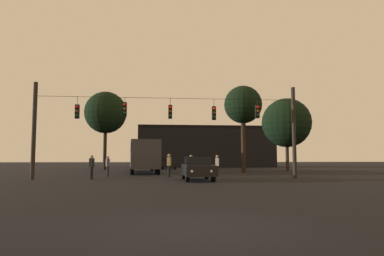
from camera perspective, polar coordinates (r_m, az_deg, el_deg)
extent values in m
plane|color=black|center=(31.89, -4.32, -7.49)|extent=(168.00, 168.00, 0.00)
cylinder|color=black|center=(25.65, -24.46, -0.35)|extent=(0.28, 0.28, 6.58)
cylinder|color=black|center=(26.20, 16.35, -0.68)|extent=(0.28, 0.28, 6.58)
cylinder|color=black|center=(24.58, -3.80, 4.90)|extent=(18.08, 0.02, 0.02)
cylinder|color=black|center=(25.12, -18.24, 4.26)|extent=(0.03, 0.03, 0.55)
cube|color=black|center=(25.02, -18.29, 2.57)|extent=(0.26, 0.32, 0.95)
sphere|color=red|center=(24.88, -18.36, 3.31)|extent=(0.20, 0.20, 0.20)
sphere|color=#5B3D0C|center=(24.85, -18.38, 2.62)|extent=(0.20, 0.20, 0.20)
sphere|color=#0C4219|center=(24.81, -18.40, 1.94)|extent=(0.20, 0.20, 0.20)
cylinder|color=black|center=(24.64, -10.92, 4.52)|extent=(0.03, 0.03, 0.34)
cube|color=black|center=(24.55, -10.94, 3.04)|extent=(0.26, 0.32, 0.95)
sphere|color=red|center=(24.41, -10.97, 3.80)|extent=(0.20, 0.20, 0.20)
sphere|color=#5B3D0C|center=(24.37, -10.98, 3.10)|extent=(0.20, 0.20, 0.20)
sphere|color=#0C4219|center=(24.33, -10.99, 2.40)|extent=(0.20, 0.20, 0.20)
cylinder|color=black|center=(24.54, -3.58, 4.31)|extent=(0.03, 0.03, 0.48)
cube|color=black|center=(24.44, -3.59, 2.66)|extent=(0.26, 0.32, 0.95)
sphere|color=red|center=(24.30, -3.57, 3.42)|extent=(0.20, 0.20, 0.20)
sphere|color=#5B3D0C|center=(24.26, -3.57, 2.72)|extent=(0.20, 0.20, 0.20)
sphere|color=#0C4219|center=(24.22, -3.57, 2.01)|extent=(0.20, 0.20, 0.20)
cylinder|color=black|center=(24.84, 3.60, 4.14)|extent=(0.03, 0.03, 0.54)
cube|color=black|center=(24.74, 3.61, 2.44)|extent=(0.26, 0.32, 0.95)
sphere|color=red|center=(24.60, 3.68, 3.18)|extent=(0.20, 0.20, 0.20)
sphere|color=#5B3D0C|center=(24.56, 3.68, 2.49)|extent=(0.20, 0.20, 0.20)
sphere|color=#0C4219|center=(24.53, 3.69, 1.80)|extent=(0.20, 0.20, 0.20)
cylinder|color=black|center=(25.56, 10.63, 4.15)|extent=(0.03, 0.03, 0.37)
cube|color=black|center=(25.46, 10.66, 2.68)|extent=(0.26, 0.32, 0.95)
sphere|color=red|center=(25.33, 10.76, 3.41)|extent=(0.20, 0.20, 0.20)
sphere|color=#5B3D0C|center=(25.29, 10.77, 2.73)|extent=(0.20, 0.20, 0.20)
sphere|color=#0C4219|center=(25.25, 10.78, 2.06)|extent=(0.20, 0.20, 0.20)
cube|color=#2D2D33|center=(34.52, -7.96, -4.35)|extent=(3.38, 11.17, 2.50)
cube|color=black|center=(34.53, -7.95, -3.34)|extent=(3.37, 10.51, 0.70)
cylinder|color=black|center=(38.46, -9.89, -6.24)|extent=(0.36, 1.02, 1.00)
cylinder|color=black|center=(38.55, -6.57, -6.27)|extent=(0.36, 1.02, 1.00)
cylinder|color=black|center=(32.31, -9.80, -6.51)|extent=(0.36, 1.02, 1.00)
cylinder|color=black|center=(32.41, -5.84, -6.55)|extent=(0.36, 1.02, 1.00)
cylinder|color=black|center=(30.33, -9.76, -6.62)|extent=(0.36, 1.02, 1.00)
cylinder|color=black|center=(30.43, -5.55, -6.66)|extent=(0.36, 1.02, 1.00)
cube|color=beige|center=(37.83, -8.16, -3.47)|extent=(2.62, 1.00, 0.56)
cube|color=beige|center=(31.79, -7.74, -3.21)|extent=(2.62, 1.00, 0.56)
cube|color=black|center=(22.70, 0.92, -6.90)|extent=(1.81, 4.30, 0.68)
cube|color=black|center=(22.83, 0.87, -5.38)|extent=(1.59, 2.32, 0.52)
cylinder|color=black|center=(21.41, 3.48, -7.92)|extent=(0.22, 0.64, 0.64)
cylinder|color=black|center=(21.22, -0.78, -7.96)|extent=(0.22, 0.64, 0.64)
cylinder|color=black|center=(24.22, 2.41, -7.57)|extent=(0.22, 0.64, 0.64)
cylinder|color=black|center=(24.05, -1.35, -7.59)|extent=(0.22, 0.64, 0.64)
sphere|color=white|center=(20.69, 3.18, -7.09)|extent=(0.18, 0.18, 0.18)
sphere|color=white|center=(20.55, -0.02, -7.11)|extent=(0.18, 0.18, 0.18)
cube|color=black|center=(44.73, -3.80, -5.89)|extent=(1.99, 4.38, 0.68)
cube|color=black|center=(44.57, -3.80, -5.12)|extent=(1.69, 2.39, 0.52)
cylinder|color=black|center=(46.17, -4.77, -6.28)|extent=(0.25, 0.65, 0.64)
cylinder|color=black|center=(46.16, -2.79, -6.29)|extent=(0.25, 0.65, 0.64)
cylinder|color=black|center=(43.34, -4.87, -6.37)|extent=(0.25, 0.65, 0.64)
cylinder|color=black|center=(43.32, -2.77, -6.38)|extent=(0.25, 0.65, 0.64)
sphere|color=white|center=(46.84, -4.48, -5.84)|extent=(0.18, 0.18, 0.18)
sphere|color=white|center=(46.83, -3.06, -5.85)|extent=(0.18, 0.18, 0.18)
cylinder|color=black|center=(27.56, -13.62, -6.96)|extent=(0.14, 0.14, 0.79)
cylinder|color=black|center=(27.72, -13.70, -6.94)|extent=(0.14, 0.14, 0.79)
cube|color=#4C4C56|center=(27.62, -13.63, -5.52)|extent=(0.35, 0.42, 0.59)
sphere|color=#8C6B51|center=(27.62, -13.62, -4.68)|extent=(0.21, 0.21, 0.21)
cylinder|color=black|center=(24.69, -16.22, -7.13)|extent=(0.14, 0.14, 0.81)
cylinder|color=black|center=(24.84, -16.07, -7.12)|extent=(0.14, 0.14, 0.81)
cube|color=black|center=(24.75, -16.11, -5.48)|extent=(0.31, 0.40, 0.61)
sphere|color=#8C6B51|center=(24.75, -16.08, -4.52)|extent=(0.22, 0.22, 0.22)
cylinder|color=black|center=(26.50, -3.75, -7.09)|extent=(0.14, 0.14, 0.86)
cylinder|color=black|center=(26.34, -3.84, -7.11)|extent=(0.14, 0.14, 0.86)
cube|color=#997F4C|center=(26.40, -3.79, -5.47)|extent=(0.33, 0.41, 0.65)
sphere|color=#8C6B51|center=(26.40, -3.78, -4.51)|extent=(0.23, 0.23, 0.23)
cylinder|color=black|center=(27.04, 4.18, -7.09)|extent=(0.14, 0.14, 0.82)
cylinder|color=black|center=(26.88, 4.13, -7.11)|extent=(0.14, 0.14, 0.82)
cube|color=silver|center=(26.95, 4.14, -5.58)|extent=(0.34, 0.42, 0.61)
sphere|color=#8C6B51|center=(26.94, 4.14, -4.69)|extent=(0.22, 0.22, 0.22)
cylinder|color=black|center=(25.90, -0.21, -7.20)|extent=(0.14, 0.14, 0.82)
cylinder|color=black|center=(26.06, -0.11, -7.18)|extent=(0.14, 0.14, 0.82)
cube|color=#2D4C7F|center=(25.96, -0.16, -5.60)|extent=(0.36, 0.42, 0.62)
sphere|color=#8C6B51|center=(25.96, -0.16, -4.68)|extent=(0.22, 0.22, 0.22)
cube|color=black|center=(56.69, 1.90, -3.45)|extent=(20.59, 11.42, 5.75)
cube|color=black|center=(56.86, 1.89, -0.30)|extent=(20.59, 11.42, 0.50)
cylinder|color=#2D2116|center=(40.98, 15.34, -4.32)|extent=(0.38, 0.38, 3.47)
sphere|color=black|center=(41.17, 15.22, 0.83)|extent=(5.60, 5.60, 5.60)
cylinder|color=black|center=(34.92, 8.44, -2.76)|extent=(0.47, 0.47, 5.44)
sphere|color=black|center=(35.29, 8.35, 3.82)|extent=(3.78, 3.78, 3.78)
cylinder|color=black|center=(43.24, -14.07, -3.25)|extent=(0.41, 0.41, 5.15)
sphere|color=black|center=(43.57, -13.95, 2.48)|extent=(5.08, 5.08, 5.08)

